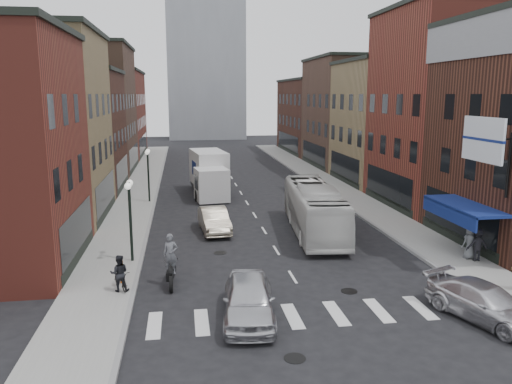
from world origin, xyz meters
TOP-DOWN VIEW (x-y plane):
  - ground at (0.00, 0.00)m, footprint 160.00×160.00m
  - sidewalk_left at (-8.50, 22.00)m, footprint 3.00×74.00m
  - sidewalk_right at (8.50, 22.00)m, footprint 3.00×74.00m
  - curb_left at (-7.00, 22.00)m, footprint 0.20×74.00m
  - curb_right at (7.00, 22.00)m, footprint 0.20×74.00m
  - crosswalk_stripes at (0.00, -3.00)m, footprint 12.00×2.20m
  - bldg_left_mid_a at (-14.99, 14.00)m, footprint 10.30×10.20m
  - bldg_left_mid_b at (-14.99, 24.00)m, footprint 10.30×10.20m
  - bldg_left_far_a at (-14.99, 35.00)m, footprint 10.30×12.20m
  - bldg_left_far_b at (-14.99, 49.00)m, footprint 10.30×16.20m
  - bldg_right_mid_a at (15.00, 14.00)m, footprint 10.30×10.20m
  - bldg_right_mid_b at (14.99, 24.00)m, footprint 10.30×10.20m
  - bldg_right_far_a at (14.99, 35.00)m, footprint 10.30×12.20m
  - bldg_right_far_b at (14.99, 49.00)m, footprint 10.30×16.20m
  - awning_blue at (8.93, 2.50)m, footprint 1.80×5.00m
  - billboard_sign at (8.59, 0.50)m, footprint 1.52×3.00m
  - distant_tower at (0.00, 78.00)m, footprint 14.00×14.00m
  - streetlamp_near at (-7.40, 4.00)m, footprint 0.32×1.22m
  - streetlamp_far at (-7.40, 18.00)m, footprint 0.32×1.22m
  - bike_rack at (-7.60, 1.30)m, footprint 0.08×0.68m
  - box_truck at (-2.64, 20.59)m, footprint 3.15×8.37m
  - motorcycle_rider at (-5.45, 0.76)m, footprint 0.69×2.29m
  - transit_bus at (2.89, 8.13)m, footprint 3.47×10.65m
  - sedan_left_near at (-2.56, -2.99)m, footprint 2.36×4.81m
  - sedan_left_far at (-3.03, 9.19)m, footprint 1.87×4.51m
  - curb_car at (6.00, -4.35)m, footprint 3.36×5.00m
  - parked_bicycle at (-7.54, 0.38)m, footprint 1.11×1.61m
  - ped_left_solo at (-7.54, 0.10)m, footprint 0.77×0.45m
  - ped_right_a at (9.33, 1.49)m, footprint 1.08×0.57m
  - ped_right_c at (9.17, 1.84)m, footprint 0.90×0.65m

SIDE VIEW (x-z plane):
  - ground at x=0.00m, z-range 0.00..0.00m
  - curb_left at x=-7.00m, z-range -0.08..0.08m
  - curb_right at x=7.00m, z-range -0.08..0.08m
  - crosswalk_stripes at x=0.00m, z-range -0.01..0.01m
  - sidewalk_left at x=-8.50m, z-range 0.00..0.15m
  - sidewalk_right at x=8.50m, z-range 0.00..0.15m
  - bike_rack at x=-7.60m, z-range 0.15..0.95m
  - parked_bicycle at x=-7.54m, z-range 0.15..0.95m
  - curb_car at x=6.00m, z-range 0.00..1.34m
  - sedan_left_far at x=-3.03m, z-range 0.00..1.45m
  - sedan_left_near at x=-2.56m, z-range 0.00..1.58m
  - ped_left_solo at x=-7.54m, z-range 0.15..1.70m
  - ped_right_a at x=9.33m, z-range 0.15..1.78m
  - ped_right_c at x=9.17m, z-range 0.15..1.85m
  - motorcycle_rider at x=-5.45m, z-range -0.08..2.26m
  - transit_bus at x=2.89m, z-range 0.00..2.91m
  - box_truck at x=-2.64m, z-range -0.02..3.51m
  - awning_blue at x=8.93m, z-range 2.24..3.02m
  - streetlamp_near at x=-7.40m, z-range 0.86..4.97m
  - streetlamp_far at x=-7.40m, z-range 0.86..4.97m
  - bldg_right_far_b at x=14.99m, z-range 0.00..10.30m
  - bldg_left_mid_b at x=-14.99m, z-range 0.00..10.30m
  - bldg_left_far_b at x=-14.99m, z-range 0.00..11.30m
  - bldg_right_mid_b at x=14.99m, z-range 0.00..11.30m
  - billboard_sign at x=8.59m, z-range 4.28..7.98m
  - bldg_right_far_a at x=14.99m, z-range 0.00..12.30m
  - bldg_left_mid_a at x=-14.99m, z-range 0.00..12.30m
  - bldg_left_far_a at x=-14.99m, z-range 0.00..13.30m
  - bldg_right_mid_a at x=15.00m, z-range 0.00..14.30m
  - distant_tower at x=0.00m, z-range 0.00..50.00m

